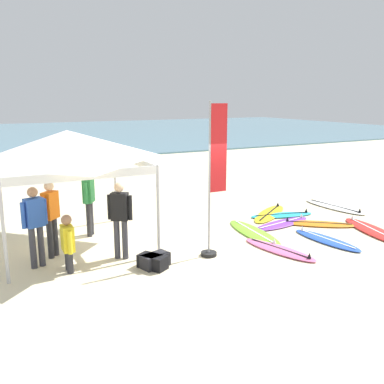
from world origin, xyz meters
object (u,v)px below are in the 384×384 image
(surfboard_blue, at_px, (326,240))
(person_green, at_px, (89,198))
(person_orange, at_px, (51,214))
(person_yellow, at_px, (68,241))
(person_black, at_px, (120,215))
(person_blue, at_px, (35,222))
(surfboard_purple, at_px, (282,223))
(gear_bag_near_tent, at_px, (153,262))
(surfboard_yellow, at_px, (270,214))
(surfboard_white, at_px, (335,207))
(canopy_tent, at_px, (67,146))
(surfboard_orange, at_px, (318,224))
(surfboard_lime, at_px, (254,233))
(gear_bag_by_pole, at_px, (155,260))
(surfboard_cyan, at_px, (282,215))
(surfboard_pink, at_px, (279,250))
(surfboard_red, at_px, (373,231))
(banner_flag, at_px, (214,187))

(surfboard_blue, bearing_deg, person_green, 148.18)
(person_orange, height_order, person_yellow, person_orange)
(person_black, distance_m, person_blue, 1.73)
(surfboard_purple, distance_m, gear_bag_near_tent, 4.53)
(surfboard_yellow, distance_m, surfboard_white, 2.38)
(canopy_tent, xyz_separation_m, person_blue, (-0.94, -0.98, -1.40))
(canopy_tent, xyz_separation_m, surfboard_orange, (6.41, -1.44, -2.35))
(surfboard_yellow, bearing_deg, gear_bag_near_tent, -155.14)
(surfboard_lime, xyz_separation_m, surfboard_orange, (2.06, -0.18, 0.00))
(canopy_tent, relative_size, gear_bag_by_pole, 5.39)
(surfboard_orange, distance_m, surfboard_cyan, 1.22)
(surfboard_blue, height_order, surfboard_pink, same)
(surfboard_cyan, relative_size, person_yellow, 1.69)
(surfboard_blue, relative_size, person_green, 1.17)
(surfboard_cyan, bearing_deg, surfboard_red, -63.44)
(surfboard_cyan, distance_m, surfboard_purple, 0.89)
(surfboard_white, distance_m, surfboard_purple, 2.76)
(surfboard_lime, bearing_deg, surfboard_white, 14.25)
(person_black, bearing_deg, surfboard_pink, -20.32)
(person_blue, bearing_deg, person_green, 46.16)
(surfboard_cyan, distance_m, person_yellow, 6.65)
(surfboard_cyan, height_order, gear_bag_by_pole, gear_bag_by_pole)
(surfboard_blue, xyz_separation_m, surfboard_purple, (-0.08, 1.60, -0.00))
(surfboard_lime, xyz_separation_m, person_blue, (-5.29, 0.29, 0.95))
(surfboard_purple, xyz_separation_m, banner_flag, (-2.87, -1.10, 1.54))
(person_black, bearing_deg, gear_bag_near_tent, -64.39)
(canopy_tent, distance_m, gear_bag_near_tent, 3.32)
(surfboard_blue, bearing_deg, canopy_tent, 155.51)
(surfboard_blue, bearing_deg, surfboard_cyan, 78.08)
(gear_bag_by_pole, bearing_deg, person_blue, 152.80)
(canopy_tent, bearing_deg, surfboard_orange, -12.68)
(person_green, bearing_deg, banner_flag, -51.34)
(surfboard_cyan, xyz_separation_m, gear_bag_by_pole, (-4.85, -1.83, 0.10))
(surfboard_lime, bearing_deg, person_yellow, -176.90)
(surfboard_yellow, height_order, person_orange, person_orange)
(person_yellow, xyz_separation_m, gear_bag_by_pole, (1.65, -0.57, -0.52))
(surfboard_pink, relative_size, person_green, 1.20)
(surfboard_yellow, distance_m, surfboard_lime, 1.98)
(canopy_tent, relative_size, surfboard_lime, 1.34)
(surfboard_yellow, xyz_separation_m, surfboard_orange, (0.56, -1.47, 0.00))
(canopy_tent, height_order, person_black, canopy_tent)
(surfboard_blue, bearing_deg, surfboard_orange, 54.23)
(surfboard_cyan, relative_size, gear_bag_by_pole, 3.37)
(surfboard_red, relative_size, surfboard_lime, 1.04)
(person_green, bearing_deg, canopy_tent, -133.99)
(surfboard_yellow, relative_size, person_yellow, 1.78)
(surfboard_lime, height_order, surfboard_orange, same)
(surfboard_white, height_order, surfboard_purple, same)
(surfboard_cyan, xyz_separation_m, person_yellow, (-6.50, -1.26, 0.62))
(surfboard_orange, bearing_deg, person_blue, 176.38)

